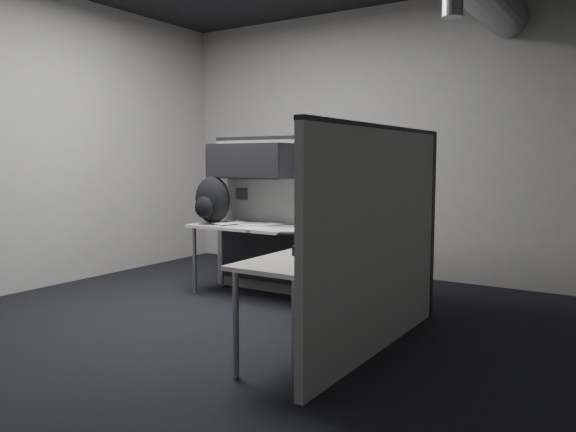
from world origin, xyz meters
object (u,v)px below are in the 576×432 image
Objects in this scene: desk at (302,247)px; monitor at (369,207)px; backpack at (212,200)px; keyboard at (302,235)px; phone at (310,248)px.

monitor is (0.51, 0.29, 0.36)m from desk.
monitor is 1.15× the size of backpack.
monitor is at bearing 65.20° from keyboard.
desk is 4.10× the size of monitor.
phone reaches higher than keyboard.
monitor reaches higher than phone.
phone is at bearing -37.32° from keyboard.
backpack is at bearing 139.18° from phone.
backpack reaches higher than keyboard.
monitor is 1.73m from backpack.
monitor is 0.65m from keyboard.
keyboard is 0.91× the size of backpack.
keyboard is 1.48× the size of phone.
keyboard is (0.10, -0.16, 0.13)m from desk.
phone is (0.49, -0.70, 0.02)m from keyboard.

